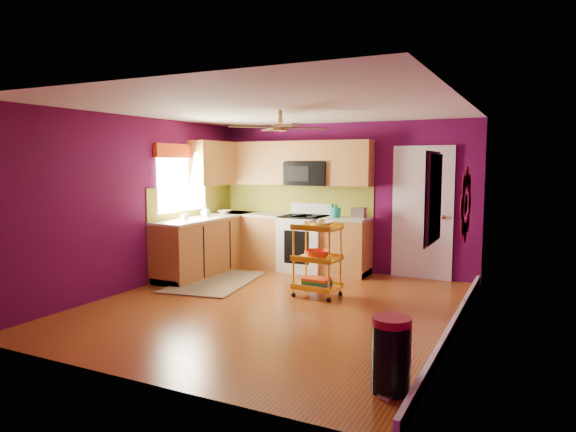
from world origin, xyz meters
The scene contains 18 objects.
ground centered at (0.00, 0.00, 0.00)m, with size 5.00×5.00×0.00m, color brown.
room_envelope centered at (0.03, 0.00, 1.63)m, with size 4.54×5.04×2.52m.
lower_cabinets centered at (-1.35, 1.82, 0.43)m, with size 2.81×2.31×0.94m.
electric_range centered at (-0.55, 2.17, 0.48)m, with size 0.76×0.66×1.13m.
upper_cabinetry centered at (-1.24, 2.17, 1.80)m, with size 2.80×2.30×1.26m.
left_window centered at (-2.22, 1.05, 1.74)m, with size 0.08×1.35×1.08m.
panel_door centered at (1.35, 2.47, 1.02)m, with size 0.95×0.11×2.15m.
right_wall_art centered at (2.23, -0.34, 1.44)m, with size 0.04×2.74×1.04m.
ceiling_fan centered at (0.00, 0.20, 2.29)m, with size 1.01×1.01×0.26m.
shag_rug centered at (-1.42, 0.76, 0.01)m, with size 1.05×1.72×0.02m, color black.
rolling_cart centered at (0.31, 0.70, 0.56)m, with size 0.62×0.47×1.09m.
trash_can centered at (1.99, -1.74, 0.31)m, with size 0.39×0.39×0.61m.
teal_kettle centered at (-0.01, 2.22, 1.02)m, with size 0.18×0.18×0.21m.
toaster centered at (0.40, 2.18, 1.03)m, with size 0.22×0.15×0.18m, color beige.
soap_bottle_a centered at (-1.96, 1.32, 1.03)m, with size 0.08×0.09×0.19m, color #EA3F72.
soap_bottle_b centered at (-2.02, 1.36, 1.02)m, with size 0.13×0.13×0.17m, color white.
counter_dish centered at (-2.01, 1.94, 0.97)m, with size 0.23×0.23×0.06m, color white.
counter_cup centered at (-1.98, 0.78, 0.99)m, with size 0.12×0.12×0.10m, color white.
Camera 1 is at (3.01, -5.66, 1.84)m, focal length 32.00 mm.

